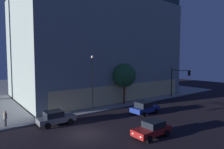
{
  "coord_description": "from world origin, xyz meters",
  "views": [
    {
      "loc": [
        -9.21,
        -16.65,
        7.41
      ],
      "look_at": [
        5.28,
        2.39,
        5.68
      ],
      "focal_mm": 30.53,
      "sensor_mm": 36.0,
      "label": 1
    }
  ],
  "objects_px": {
    "street_lamp_sidewalk": "(92,76)",
    "car_grey": "(55,118)",
    "traffic_light_far_corner": "(178,78)",
    "modern_building": "(96,46)",
    "car_red": "(152,129)",
    "sidewalk_tree": "(124,75)",
    "pedestrian_waiting": "(5,117)",
    "car_blue": "(145,108)"
  },
  "relations": [
    {
      "from": "traffic_light_far_corner",
      "to": "pedestrian_waiting",
      "type": "xyz_separation_m",
      "value": [
        -29.74,
        1.86,
        -2.88
      ]
    },
    {
      "from": "street_lamp_sidewalk",
      "to": "car_grey",
      "type": "distance_m",
      "value": 7.97
    },
    {
      "from": "traffic_light_far_corner",
      "to": "car_red",
      "type": "height_order",
      "value": "traffic_light_far_corner"
    },
    {
      "from": "sidewalk_tree",
      "to": "car_blue",
      "type": "distance_m",
      "value": 7.34
    },
    {
      "from": "modern_building",
      "to": "pedestrian_waiting",
      "type": "distance_m",
      "value": 24.47
    },
    {
      "from": "traffic_light_far_corner",
      "to": "car_blue",
      "type": "relative_size",
      "value": 1.37
    },
    {
      "from": "modern_building",
      "to": "car_red",
      "type": "relative_size",
      "value": 7.9
    },
    {
      "from": "car_red",
      "to": "car_blue",
      "type": "relative_size",
      "value": 0.96
    },
    {
      "from": "traffic_light_far_corner",
      "to": "pedestrian_waiting",
      "type": "distance_m",
      "value": 29.93
    },
    {
      "from": "sidewalk_tree",
      "to": "car_blue",
      "type": "height_order",
      "value": "sidewalk_tree"
    },
    {
      "from": "modern_building",
      "to": "car_blue",
      "type": "height_order",
      "value": "modern_building"
    },
    {
      "from": "traffic_light_far_corner",
      "to": "car_grey",
      "type": "relative_size",
      "value": 1.36
    },
    {
      "from": "street_lamp_sidewalk",
      "to": "car_grey",
      "type": "relative_size",
      "value": 1.88
    },
    {
      "from": "sidewalk_tree",
      "to": "pedestrian_waiting",
      "type": "height_order",
      "value": "sidewalk_tree"
    },
    {
      "from": "sidewalk_tree",
      "to": "pedestrian_waiting",
      "type": "xyz_separation_m",
      "value": [
        -17.84,
        -0.54,
        -3.74
      ]
    },
    {
      "from": "sidewalk_tree",
      "to": "pedestrian_waiting",
      "type": "relative_size",
      "value": 3.85
    },
    {
      "from": "sidewalk_tree",
      "to": "car_red",
      "type": "distance_m",
      "value": 14.49
    },
    {
      "from": "traffic_light_far_corner",
      "to": "car_blue",
      "type": "bearing_deg",
      "value": -165.05
    },
    {
      "from": "car_red",
      "to": "car_blue",
      "type": "xyz_separation_m",
      "value": [
        5.52,
        6.14,
        0.04
      ]
    },
    {
      "from": "traffic_light_far_corner",
      "to": "street_lamp_sidewalk",
      "type": "bearing_deg",
      "value": 175.09
    },
    {
      "from": "traffic_light_far_corner",
      "to": "street_lamp_sidewalk",
      "type": "distance_m",
      "value": 18.71
    },
    {
      "from": "sidewalk_tree",
      "to": "car_red",
      "type": "relative_size",
      "value": 1.69
    },
    {
      "from": "car_grey",
      "to": "modern_building",
      "type": "bearing_deg",
      "value": 43.69
    },
    {
      "from": "car_grey",
      "to": "car_red",
      "type": "xyz_separation_m",
      "value": [
        6.2,
        -9.2,
        -0.03
      ]
    },
    {
      "from": "car_red",
      "to": "car_grey",
      "type": "bearing_deg",
      "value": 123.99
    },
    {
      "from": "pedestrian_waiting",
      "to": "traffic_light_far_corner",
      "type": "bearing_deg",
      "value": -3.57
    },
    {
      "from": "street_lamp_sidewalk",
      "to": "pedestrian_waiting",
      "type": "relative_size",
      "value": 4.55
    },
    {
      "from": "sidewalk_tree",
      "to": "traffic_light_far_corner",
      "type": "bearing_deg",
      "value": -11.37
    },
    {
      "from": "modern_building",
      "to": "car_red",
      "type": "bearing_deg",
      "value": -109.89
    },
    {
      "from": "street_lamp_sidewalk",
      "to": "sidewalk_tree",
      "type": "xyz_separation_m",
      "value": [
        6.72,
        0.79,
        -0.24
      ]
    },
    {
      "from": "car_grey",
      "to": "street_lamp_sidewalk",
      "type": "bearing_deg",
      "value": 18.17
    },
    {
      "from": "traffic_light_far_corner",
      "to": "car_grey",
      "type": "distance_m",
      "value": 25.16
    },
    {
      "from": "traffic_light_far_corner",
      "to": "car_red",
      "type": "relative_size",
      "value": 1.44
    },
    {
      "from": "pedestrian_waiting",
      "to": "car_grey",
      "type": "xyz_separation_m",
      "value": [
        4.79,
        -2.33,
        -0.38
      ]
    },
    {
      "from": "street_lamp_sidewalk",
      "to": "pedestrian_waiting",
      "type": "bearing_deg",
      "value": 178.68
    },
    {
      "from": "pedestrian_waiting",
      "to": "car_red",
      "type": "relative_size",
      "value": 0.44
    },
    {
      "from": "car_grey",
      "to": "car_red",
      "type": "bearing_deg",
      "value": -56.01
    },
    {
      "from": "pedestrian_waiting",
      "to": "car_grey",
      "type": "bearing_deg",
      "value": -25.98
    },
    {
      "from": "modern_building",
      "to": "car_red",
      "type": "distance_m",
      "value": 26.5
    },
    {
      "from": "traffic_light_far_corner",
      "to": "car_red",
      "type": "bearing_deg",
      "value": -152.7
    },
    {
      "from": "street_lamp_sidewalk",
      "to": "car_red",
      "type": "distance_m",
      "value": 12.1
    },
    {
      "from": "modern_building",
      "to": "street_lamp_sidewalk",
      "type": "xyz_separation_m",
      "value": [
        -8.23,
        -11.83,
        -5.51
      ]
    }
  ]
}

